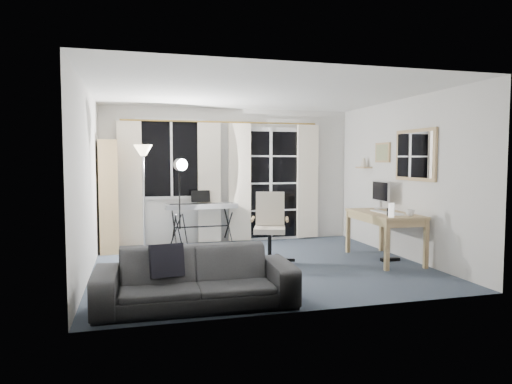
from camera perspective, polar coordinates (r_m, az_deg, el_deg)
floor at (r=6.49m, az=0.44°, el=-9.24°), size 4.50×4.00×0.02m
window at (r=8.09m, az=-10.54°, el=4.10°), size 1.20×0.08×1.40m
french_door at (r=8.43m, az=1.79°, el=0.93°), size 1.32×0.09×2.11m
curtains at (r=8.13m, az=-4.03°, el=1.29°), size 3.60×0.07×2.13m
bookshelf at (r=7.79m, az=-18.17°, el=-0.80°), size 0.33×0.85×1.80m
torchiere_lamp at (r=6.96m, az=-13.91°, el=3.01°), size 0.28×0.28×1.70m
keyboard_piano at (r=7.91m, az=-6.82°, el=-1.85°), size 1.23×0.62×0.89m
studio_light at (r=7.49m, az=-9.43°, el=2.07°), size 0.34×0.35×1.54m
office_chair at (r=6.66m, az=1.75°, el=-3.59°), size 0.70×0.71×1.01m
desk at (r=7.00m, az=15.75°, el=-3.18°), size 0.71×1.35×0.71m
monitor at (r=7.45m, az=15.33°, el=-0.00°), size 0.17×0.51×0.44m
desk_clutter at (r=6.79m, az=16.21°, el=-3.96°), size 0.43×0.80×0.90m
mug at (r=6.62m, az=18.73°, el=-2.38°), size 0.12×0.10×0.12m
wall_mirror at (r=6.94m, az=19.28°, el=4.38°), size 0.04×0.94×0.74m
framed_print at (r=7.71m, az=15.55°, el=4.77°), size 0.03×0.42×0.32m
wall_shelf at (r=8.11m, az=13.31°, el=3.41°), size 0.16×0.30×0.18m
sofa at (r=4.71m, az=-7.55°, el=-9.38°), size 2.01×0.65×0.78m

